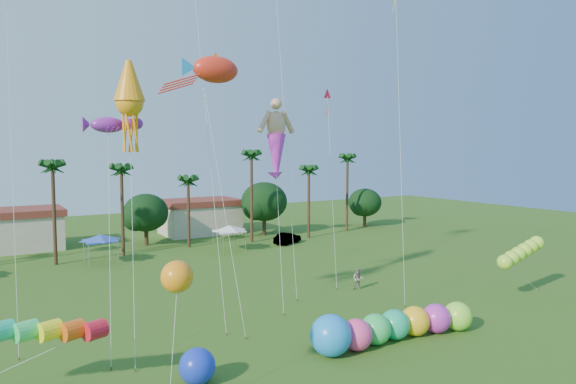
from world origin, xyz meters
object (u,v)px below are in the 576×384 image
car_b (287,238)px  spectator_b (358,279)px  caterpillar_inflatable (389,327)px  blue_ball (197,366)px

car_b → spectator_b: size_ratio=2.31×
car_b → caterpillar_inflatable: bearing=132.6°
spectator_b → caterpillar_inflatable: 11.83m
car_b → spectator_b: bearing=137.6°
car_b → caterpillar_inflatable: (-12.05, -31.44, 0.29)m
car_b → caterpillar_inflatable: caterpillar_inflatable is taller
car_b → caterpillar_inflatable: 33.67m
caterpillar_inflatable → blue_ball: bearing=-179.3°
spectator_b → caterpillar_inflatable: (-5.96, -10.22, 0.07)m
car_b → blue_ball: bearing=115.5°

